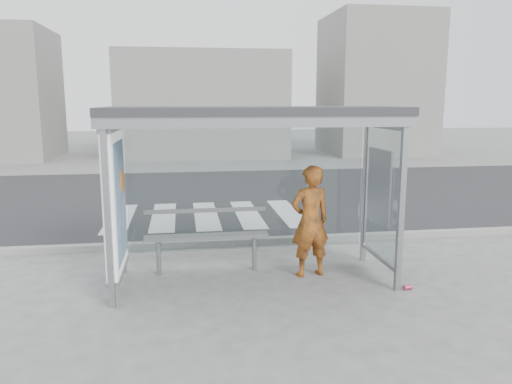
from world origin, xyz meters
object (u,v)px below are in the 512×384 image
bench (207,236)px  soda_can (408,287)px  bus_shelter (228,151)px  person (310,221)px

bench → soda_can: (2.84, -1.20, -0.56)m
bus_shelter → person: 1.69m
person → soda_can: bearing=137.0°
person → bench: person is taller
person → soda_can: (1.26, -0.81, -0.84)m
soda_can → bus_shelter: bearing=163.2°
bus_shelter → soda_can: bus_shelter is taller
bus_shelter → soda_can: bearing=-16.8°
person → bench: (-1.58, 0.39, -0.28)m
bus_shelter → soda_can: 3.29m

